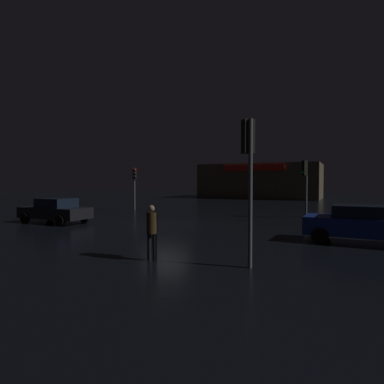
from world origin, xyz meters
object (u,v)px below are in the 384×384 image
(store_building, at_px, (261,181))
(pedestrian, at_px, (152,228))
(car_near, at_px, (358,223))
(traffic_signal_main, at_px, (135,180))
(traffic_signal_cross_right, at_px, (305,178))
(car_far, at_px, (55,210))
(traffic_signal_opposite, at_px, (248,158))

(store_building, relative_size, pedestrian, 9.93)
(car_near, bearing_deg, traffic_signal_main, 153.62)
(traffic_signal_cross_right, distance_m, car_far, 16.25)
(store_building, distance_m, pedestrian, 41.30)
(traffic_signal_cross_right, xyz_separation_m, car_far, (-13.26, -9.18, -1.99))
(store_building, height_order, traffic_signal_main, store_building)
(traffic_signal_main, distance_m, pedestrian, 18.25)
(car_far, bearing_deg, traffic_signal_opposite, -19.63)
(traffic_signal_opposite, relative_size, traffic_signal_cross_right, 1.09)
(pedestrian, bearing_deg, traffic_signal_cross_right, 78.27)
(car_near, bearing_deg, pedestrian, -134.67)
(car_near, bearing_deg, traffic_signal_opposite, -119.06)
(store_building, distance_m, traffic_signal_main, 26.78)
(car_far, bearing_deg, pedestrian, -27.23)
(traffic_signal_main, relative_size, traffic_signal_cross_right, 0.94)
(traffic_signal_main, height_order, traffic_signal_cross_right, traffic_signal_cross_right)
(traffic_signal_opposite, bearing_deg, traffic_signal_cross_right, 89.66)
(car_far, bearing_deg, car_near, 2.57)
(traffic_signal_cross_right, xyz_separation_m, pedestrian, (-3.00, -14.46, -1.72))
(traffic_signal_opposite, height_order, car_near, traffic_signal_opposite)
(traffic_signal_cross_right, distance_m, pedestrian, 14.87)
(store_building, xyz_separation_m, traffic_signal_main, (-4.77, -26.35, 0.06))
(traffic_signal_cross_right, bearing_deg, car_near, -70.85)
(store_building, relative_size, traffic_signal_opposite, 4.09)
(pedestrian, bearing_deg, car_far, 152.77)
(store_building, distance_m, car_near, 36.91)
(car_far, relative_size, pedestrian, 2.49)
(store_building, distance_m, traffic_signal_cross_right, 27.92)
(traffic_signal_opposite, xyz_separation_m, pedestrian, (-2.92, -0.58, -2.14))
(traffic_signal_main, xyz_separation_m, car_far, (0.79, -9.15, -1.89))
(traffic_signal_main, bearing_deg, car_far, -85.07)
(store_building, relative_size, traffic_signal_cross_right, 4.44)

